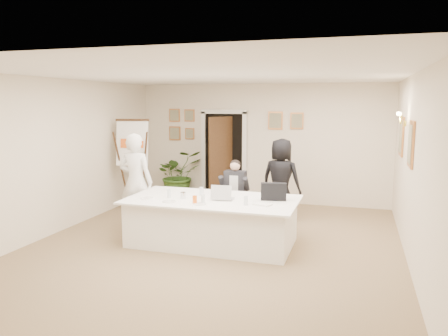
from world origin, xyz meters
TOP-DOWN VIEW (x-y plane):
  - floor at (0.00, 0.00)m, footprint 7.00×7.00m
  - ceiling at (0.00, 0.00)m, footprint 6.00×7.00m
  - wall_back at (0.00, 3.50)m, footprint 6.00×0.10m
  - wall_front at (0.00, -3.50)m, footprint 6.00×0.10m
  - wall_left at (-3.00, 0.00)m, footprint 0.10×7.00m
  - wall_right at (3.00, 0.00)m, footprint 0.10×7.00m
  - doorway at (-0.88, 3.32)m, footprint 1.14×0.86m
  - pictures_back_wall at (-0.80, 3.47)m, footprint 3.40×0.06m
  - pictures_right_wall at (2.97, 1.20)m, footprint 0.06×2.20m
  - wall_sconce at (2.90, 1.20)m, footprint 0.20×0.30m
  - conference_table at (-0.07, 0.12)m, footprint 2.84×1.51m
  - seated_man at (-0.01, 1.27)m, footprint 0.63×0.66m
  - flip_chart at (-2.50, 1.90)m, footprint 0.71×0.52m
  - standing_man at (-1.70, 0.50)m, footprint 0.66×0.44m
  - standing_woman at (0.76, 2.00)m, footprint 0.89×0.67m
  - potted_palm at (-2.00, 3.20)m, footprint 1.44×1.44m
  - laptop at (0.12, 0.13)m, footprint 0.37×0.39m
  - laptop_bag at (0.93, 0.30)m, footprint 0.43×0.19m
  - paper_stack at (0.83, -0.09)m, footprint 0.31×0.26m
  - plate_left at (-1.11, -0.20)m, footprint 0.22×0.22m
  - plate_mid at (-0.66, -0.32)m, footprint 0.24×0.24m
  - plate_near at (-0.12, -0.34)m, footprint 0.25×0.25m
  - glass_a at (-0.79, -0.02)m, footprint 0.08×0.08m
  - glass_b at (-0.09, -0.26)m, footprint 0.07×0.07m
  - glass_c at (0.58, -0.16)m, footprint 0.08×0.08m
  - glass_d at (-0.33, 0.32)m, footprint 0.08×0.08m
  - oj_glass at (-0.21, -0.32)m, footprint 0.07×0.07m
  - steel_jug at (-0.53, -0.02)m, footprint 0.10×0.10m

SIDE VIEW (x-z plane):
  - floor at x=0.00m, z-range 0.00..0.00m
  - conference_table at x=-0.07m, z-range 0.01..0.78m
  - potted_palm at x=-2.00m, z-range 0.00..1.21m
  - seated_man at x=-0.01m, z-range 0.00..1.30m
  - plate_left at x=-1.11m, z-range 0.78..0.79m
  - plate_mid at x=-0.66m, z-range 0.78..0.79m
  - plate_near at x=-0.12m, z-range 0.78..0.79m
  - paper_stack at x=0.83m, z-range 0.78..0.80m
  - standing_woman at x=0.76m, z-range 0.00..1.66m
  - steel_jug at x=-0.53m, z-range 0.78..0.89m
  - oj_glass at x=-0.21m, z-range 0.78..0.91m
  - glass_a at x=-0.79m, z-range 0.77..0.92m
  - glass_b at x=-0.09m, z-range 0.77..0.92m
  - glass_c at x=0.58m, z-range 0.77..0.92m
  - glass_d at x=-0.33m, z-range 0.77..0.92m
  - standing_man at x=-1.70m, z-range 0.00..1.81m
  - flip_chart at x=-2.50m, z-range -0.08..1.90m
  - laptop at x=0.12m, z-range 0.77..1.05m
  - laptop_bag at x=0.93m, z-range 0.77..1.07m
  - doorway at x=-0.88m, z-range -0.06..2.14m
  - wall_back at x=0.00m, z-range 0.00..2.80m
  - wall_front at x=0.00m, z-range 0.00..2.80m
  - wall_left at x=-3.00m, z-range 0.00..2.80m
  - wall_right at x=3.00m, z-range 0.00..2.80m
  - pictures_right_wall at x=2.97m, z-range 1.35..2.15m
  - pictures_back_wall at x=-0.80m, z-range 1.45..2.25m
  - wall_sconce at x=2.90m, z-range 1.98..2.22m
  - ceiling at x=0.00m, z-range 2.79..2.81m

